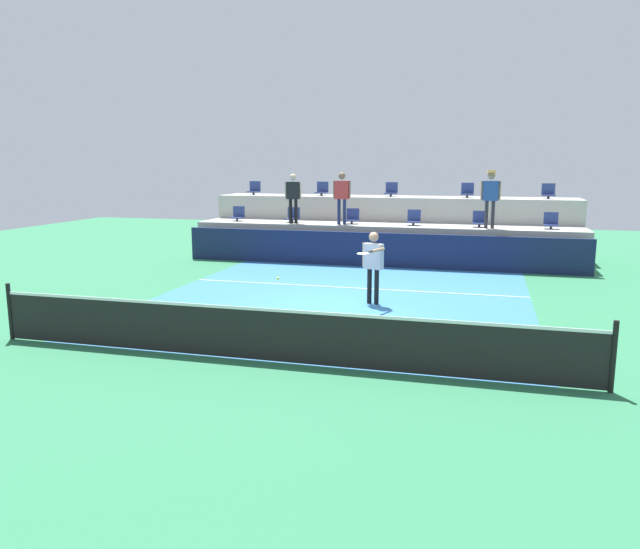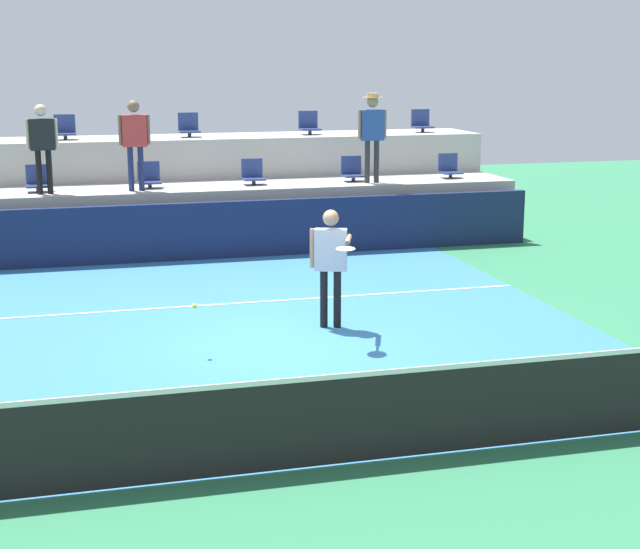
% 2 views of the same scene
% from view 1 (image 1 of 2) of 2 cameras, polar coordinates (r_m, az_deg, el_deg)
% --- Properties ---
extents(ground_plane, '(40.00, 40.00, 0.00)m').
position_cam_1_polar(ground_plane, '(13.97, 1.01, -3.19)').
color(ground_plane, '#2D754C').
extents(court_inner_paint, '(9.00, 10.00, 0.01)m').
position_cam_1_polar(court_inner_paint, '(14.91, 1.96, -2.31)').
color(court_inner_paint, teal).
rests_on(court_inner_paint, ground_plane).
extents(court_service_line, '(9.00, 0.06, 0.00)m').
position_cam_1_polar(court_service_line, '(16.25, 3.10, -1.26)').
color(court_service_line, white).
rests_on(court_service_line, ground_plane).
extents(tennis_net, '(10.48, 0.08, 1.07)m').
position_cam_1_polar(tennis_net, '(10.14, -4.58, -5.51)').
color(tennis_net, black).
rests_on(tennis_net, ground_plane).
extents(sponsor_backboard, '(13.00, 0.16, 1.10)m').
position_cam_1_polar(sponsor_backboard, '(19.64, 5.34, 2.33)').
color(sponsor_backboard, '#141E42').
rests_on(sponsor_backboard, ground_plane).
extents(seating_tier_lower, '(13.00, 1.80, 1.25)m').
position_cam_1_polar(seating_tier_lower, '(20.90, 5.96, 3.00)').
color(seating_tier_lower, '#ADAAA3').
rests_on(seating_tier_lower, ground_plane).
extents(seating_tier_upper, '(13.00, 1.80, 2.10)m').
position_cam_1_polar(seating_tier_upper, '(22.62, 6.73, 4.62)').
color(seating_tier_upper, '#ADAAA3').
rests_on(seating_tier_upper, ground_plane).
extents(stadium_chair_lower_far_left, '(0.44, 0.40, 0.52)m').
position_cam_1_polar(stadium_chair_lower_far_left, '(22.23, -7.71, 5.57)').
color(stadium_chair_lower_far_left, '#2D2D33').
rests_on(stadium_chair_lower_far_left, seating_tier_lower).
extents(stadium_chair_lower_left, '(0.44, 0.40, 0.52)m').
position_cam_1_polar(stadium_chair_lower_left, '(21.50, -2.56, 5.50)').
color(stadium_chair_lower_left, '#2D2D33').
rests_on(stadium_chair_lower_left, seating_tier_lower).
extents(stadium_chair_lower_mid_left, '(0.44, 0.40, 0.52)m').
position_cam_1_polar(stadium_chair_lower_mid_left, '(20.95, 3.05, 5.37)').
color(stadium_chair_lower_mid_left, '#2D2D33').
rests_on(stadium_chair_lower_mid_left, seating_tier_lower).
extents(stadium_chair_lower_mid_right, '(0.44, 0.40, 0.52)m').
position_cam_1_polar(stadium_chair_lower_mid_right, '(20.61, 8.79, 5.18)').
color(stadium_chair_lower_mid_right, '#2D2D33').
rests_on(stadium_chair_lower_mid_right, seating_tier_lower).
extents(stadium_chair_lower_right, '(0.44, 0.40, 0.52)m').
position_cam_1_polar(stadium_chair_lower_right, '(20.48, 14.73, 4.93)').
color(stadium_chair_lower_right, '#2D2D33').
rests_on(stadium_chair_lower_right, seating_tier_lower).
extents(stadium_chair_lower_far_right, '(0.44, 0.40, 0.52)m').
position_cam_1_polar(stadium_chair_lower_far_right, '(20.58, 20.85, 4.62)').
color(stadium_chair_lower_far_right, '#2D2D33').
rests_on(stadium_chair_lower_far_right, seating_tier_lower).
extents(stadium_chair_upper_far_left, '(0.44, 0.40, 0.52)m').
position_cam_1_polar(stadium_chair_upper_far_left, '(23.86, -6.19, 7.97)').
color(stadium_chair_upper_far_left, '#2D2D33').
rests_on(stadium_chair_upper_far_left, seating_tier_upper).
extents(stadium_chair_upper_left, '(0.44, 0.40, 0.52)m').
position_cam_1_polar(stadium_chair_upper_left, '(23.01, 0.19, 7.94)').
color(stadium_chair_upper_left, '#2D2D33').
rests_on(stadium_chair_upper_left, seating_tier_upper).
extents(stadium_chair_upper_center, '(0.44, 0.40, 0.52)m').
position_cam_1_polar(stadium_chair_upper_center, '(22.47, 6.70, 7.82)').
color(stadium_chair_upper_center, '#2D2D33').
rests_on(stadium_chair_upper_center, seating_tier_upper).
extents(stadium_chair_upper_right, '(0.44, 0.40, 0.52)m').
position_cam_1_polar(stadium_chair_upper_right, '(22.23, 13.65, 7.57)').
color(stadium_chair_upper_right, '#2D2D33').
rests_on(stadium_chair_upper_right, seating_tier_upper).
extents(stadium_chair_upper_far_right, '(0.44, 0.40, 0.52)m').
position_cam_1_polar(stadium_chair_upper_far_right, '(22.31, 20.63, 7.22)').
color(stadium_chair_upper_far_right, '#2D2D33').
rests_on(stadium_chair_upper_far_right, seating_tier_upper).
extents(tennis_player, '(0.57, 1.30, 1.71)m').
position_cam_1_polar(tennis_player, '(14.22, 4.99, 1.33)').
color(tennis_player, black).
rests_on(tennis_player, ground_plane).
extents(spectator_leaning_on_rail, '(0.59, 0.24, 1.69)m').
position_cam_1_polar(spectator_leaning_on_rail, '(21.04, -2.54, 7.59)').
color(spectator_leaning_on_rail, black).
rests_on(spectator_leaning_on_rail, seating_tier_lower).
extents(spectator_in_white, '(0.61, 0.24, 1.75)m').
position_cam_1_polar(spectator_in_white, '(20.58, 2.06, 7.65)').
color(spectator_in_white, navy).
rests_on(spectator_in_white, seating_tier_lower).
extents(spectator_with_hat, '(0.61, 0.43, 1.84)m').
position_cam_1_polar(spectator_with_hat, '(20.04, 15.72, 7.44)').
color(spectator_with_hat, '#2D2D33').
rests_on(spectator_with_hat, seating_tier_lower).
extents(tennis_ball, '(0.07, 0.07, 0.07)m').
position_cam_1_polar(tennis_ball, '(14.01, -3.95, -0.37)').
color(tennis_ball, '#CCE033').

